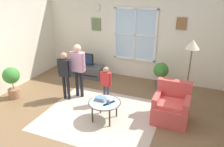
{
  "coord_description": "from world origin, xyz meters",
  "views": [
    {
      "loc": [
        2.04,
        -3.89,
        2.91
      ],
      "look_at": [
        0.24,
        0.52,
        0.94
      ],
      "focal_mm": 35.71,
      "sensor_mm": 36.0,
      "label": 1
    }
  ],
  "objects": [
    {
      "name": "ground_plane",
      "position": [
        0.0,
        0.0,
        -0.01
      ],
      "size": [
        6.34,
        5.91,
        0.02
      ],
      "primitive_type": "cube",
      "color": "brown"
    },
    {
      "name": "television",
      "position": [
        -1.34,
        2.1,
        0.61
      ],
      "size": [
        0.57,
        0.08,
        0.4
      ],
      "color": "#4C4C4C",
      "rests_on": "tv_stand"
    },
    {
      "name": "area_rug",
      "position": [
        0.11,
        0.15,
        0.0
      ],
      "size": [
        2.63,
        2.33,
        0.01
      ],
      "primitive_type": "cube",
      "color": "#C6B29E",
      "rests_on": "ground_plane"
    },
    {
      "name": "potted_plant_by_window",
      "position": [
        1.1,
        2.12,
        0.5
      ],
      "size": [
        0.43,
        0.43,
        0.79
      ],
      "color": "#4C565B",
      "rests_on": "ground_plane"
    },
    {
      "name": "floor_lamp",
      "position": [
        1.88,
        1.33,
        1.44
      ],
      "size": [
        0.32,
        0.32,
        1.71
      ],
      "color": "black",
      "rests_on": "ground_plane"
    },
    {
      "name": "book_stack",
      "position": [
        0.14,
        0.08,
        0.48
      ],
      "size": [
        0.26,
        0.17,
        0.07
      ],
      "color": "#509B6E",
      "rests_on": "coffee_table"
    },
    {
      "name": "remote_near_cup",
      "position": [
        0.34,
        -0.06,
        0.46
      ],
      "size": [
        0.1,
        0.14,
        0.02
      ],
      "primitive_type": "cube",
      "rotation": [
        0.0,
        0.0,
        -0.49
      ],
      "color": "black",
      "rests_on": "coffee_table"
    },
    {
      "name": "tv_stand",
      "position": [
        -1.34,
        2.1,
        0.2
      ],
      "size": [
        1.19,
        0.46,
        0.4
      ],
      "color": "#4C4C51",
      "rests_on": "ground_plane"
    },
    {
      "name": "person_red_shirt",
      "position": [
        0.01,
        0.69,
        0.64
      ],
      "size": [
        0.31,
        0.14,
        1.01
      ],
      "color": "#333851",
      "rests_on": "ground_plane"
    },
    {
      "name": "potted_plant_corner",
      "position": [
        -2.42,
        0.06,
        0.53
      ],
      "size": [
        0.43,
        0.43,
        0.87
      ],
      "color": "#9E6B4C",
      "rests_on": "ground_plane"
    },
    {
      "name": "person_black_shirt",
      "position": [
        -1.07,
        0.54,
        0.81
      ],
      "size": [
        0.39,
        0.18,
        1.3
      ],
      "color": "black",
      "rests_on": "ground_plane"
    },
    {
      "name": "person_pink_shirt",
      "position": [
        -0.82,
        0.8,
        0.91
      ],
      "size": [
        0.44,
        0.2,
        1.46
      ],
      "color": "black",
      "rests_on": "ground_plane"
    },
    {
      "name": "back_wall",
      "position": [
        0.0,
        2.71,
        1.36
      ],
      "size": [
        5.74,
        0.17,
        2.71
      ],
      "color": "silver",
      "rests_on": "ground_plane"
    },
    {
      "name": "remote_near_books",
      "position": [
        0.42,
        0.08,
        0.46
      ],
      "size": [
        0.1,
        0.14,
        0.02
      ],
      "primitive_type": "cube",
      "rotation": [
        0.0,
        0.0,
        -0.52
      ],
      "color": "black",
      "rests_on": "coffee_table"
    },
    {
      "name": "coffee_table",
      "position": [
        0.26,
        0.03,
        0.42
      ],
      "size": [
        0.73,
        0.73,
        0.45
      ],
      "color": "#99B2B7",
      "rests_on": "ground_plane"
    },
    {
      "name": "armchair",
      "position": [
        1.64,
        0.59,
        0.33
      ],
      "size": [
        0.76,
        0.74,
        0.87
      ],
      "color": "#D14C47",
      "rests_on": "ground_plane"
    },
    {
      "name": "cup",
      "position": [
        0.37,
        -0.02,
        0.49
      ],
      "size": [
        0.07,
        0.07,
        0.09
      ],
      "primitive_type": "cylinder",
      "color": "#334C8C",
      "rests_on": "coffee_table"
    }
  ]
}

